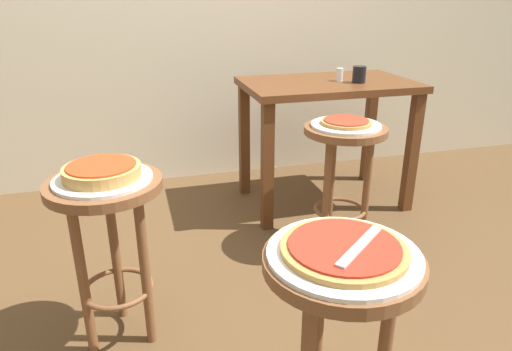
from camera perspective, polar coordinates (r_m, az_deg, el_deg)
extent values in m
plane|color=brown|center=(2.01, -0.63, -16.60)|extent=(6.00, 6.00, 0.00)
cylinder|color=brown|center=(1.16, 10.67, -10.51)|extent=(0.40, 0.40, 0.03)
cylinder|color=brown|center=(1.44, 7.53, -18.98)|extent=(0.04, 0.04, 0.62)
cylinder|color=white|center=(1.15, 10.75, -9.52)|extent=(0.37, 0.37, 0.01)
cylinder|color=#B78442|center=(1.14, 10.79, -8.94)|extent=(0.31, 0.31, 0.01)
cylinder|color=red|center=(1.14, 10.83, -8.48)|extent=(0.27, 0.27, 0.01)
cylinder|color=brown|center=(1.65, -18.25, -1.15)|extent=(0.40, 0.40, 0.03)
cylinder|color=brown|center=(1.91, -16.99, -8.78)|extent=(0.04, 0.04, 0.62)
cylinder|color=brown|center=(1.76, -20.55, -12.06)|extent=(0.04, 0.04, 0.62)
cylinder|color=brown|center=(1.74, -13.50, -11.45)|extent=(0.04, 0.04, 0.62)
torus|color=brown|center=(1.85, -16.70, -13.14)|extent=(0.27, 0.27, 0.02)
cylinder|color=silver|center=(1.65, -18.34, -0.39)|extent=(0.33, 0.33, 0.01)
cylinder|color=tan|center=(1.64, -18.45, 0.45)|extent=(0.26, 0.26, 0.04)
cylinder|color=red|center=(1.63, -18.55, 1.20)|extent=(0.23, 0.23, 0.01)
cylinder|color=brown|center=(2.24, 10.99, 5.53)|extent=(0.40, 0.40, 0.03)
cylinder|color=brown|center=(2.46, 9.22, -0.97)|extent=(0.04, 0.04, 0.62)
cylinder|color=brown|center=(2.26, 8.66, -2.99)|extent=(0.04, 0.04, 0.62)
cylinder|color=brown|center=(2.35, 13.40, -2.37)|extent=(0.04, 0.04, 0.62)
torus|color=brown|center=(2.39, 10.28, -4.10)|extent=(0.27, 0.27, 0.02)
cylinder|color=silver|center=(2.24, 11.03, 6.11)|extent=(0.33, 0.33, 0.01)
cylinder|color=#B78442|center=(2.23, 11.06, 6.44)|extent=(0.24, 0.24, 0.01)
cylinder|color=#B23823|center=(2.23, 11.08, 6.70)|extent=(0.21, 0.21, 0.01)
cube|color=#5B3319|center=(2.77, 8.88, 11.01)|extent=(0.98, 0.61, 0.04)
cube|color=#5B3319|center=(2.49, 1.41, 0.94)|extent=(0.06, 0.06, 0.72)
cube|color=#5B3319|center=(2.86, 18.65, 2.57)|extent=(0.06, 0.06, 0.72)
cube|color=#5B3319|center=(2.96, -1.45, 4.35)|extent=(0.06, 0.06, 0.72)
cube|color=#5B3319|center=(3.27, 13.81, 5.46)|extent=(0.06, 0.06, 0.72)
cylinder|color=black|center=(2.74, 12.60, 12.07)|extent=(0.08, 0.08, 0.09)
cylinder|color=white|center=(2.77, 10.26, 12.14)|extent=(0.04, 0.04, 0.07)
cube|color=silver|center=(1.13, 12.67, -8.46)|extent=(0.18, 0.16, 0.01)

